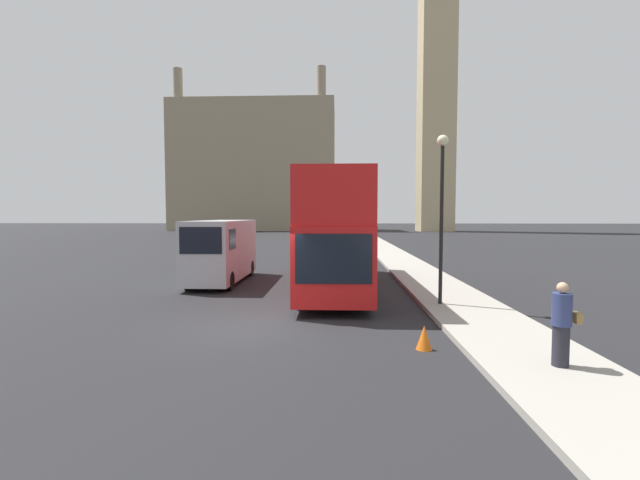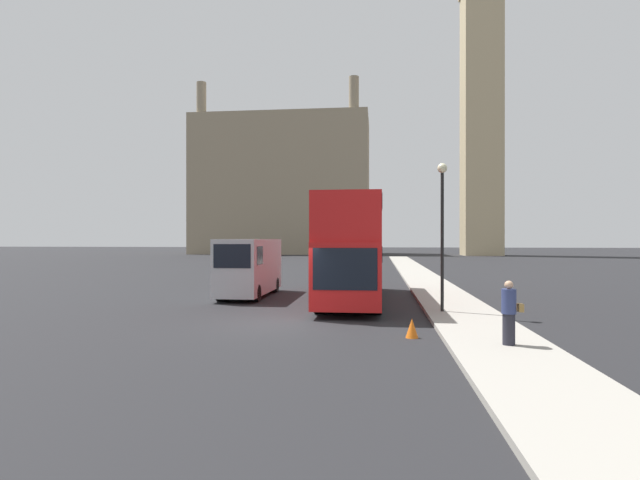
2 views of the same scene
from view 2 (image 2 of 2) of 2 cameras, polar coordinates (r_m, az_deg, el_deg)
name	(u,v)px [view 2 (image 2 of 2)]	position (r m, az deg, el deg)	size (l,w,h in m)	color
ground_plane	(279,324)	(16.75, -4.67, -9.53)	(300.00, 300.00, 0.00)	black
sidewalk_strip	(476,325)	(16.71, 17.42, -9.30)	(2.65, 120.00, 0.15)	#9E998E
clock_tower	(481,72)	(93.49, 17.96, 17.84)	(6.70, 6.87, 61.02)	tan
building_block_distant	(283,186)	(96.02, -4.28, 6.15)	(32.62, 14.54, 31.31)	gray
red_double_decker_bus	(353,246)	(22.61, 3.80, -0.64)	(2.54, 11.40, 4.50)	red
white_van	(249,266)	(24.53, -8.07, -2.95)	(1.96, 6.08, 2.79)	#B2B7BC
pedestrian	(509,313)	(13.50, 20.81, -7.78)	(0.52, 0.36, 1.61)	#23232D
street_lamp	(442,213)	(18.88, 13.80, 2.98)	(0.36, 0.36, 5.44)	black
traffic_cone	(412,328)	(14.59, 10.46, -9.88)	(0.36, 0.36, 0.55)	orange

